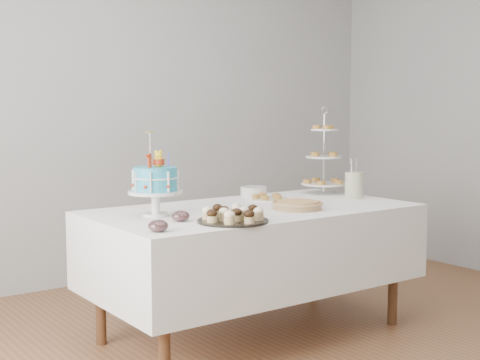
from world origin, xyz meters
TOP-DOWN VIEW (x-y plane):
  - floor at (0.00, 0.00)m, footprint 5.00×5.00m
  - walls at (0.00, 0.00)m, footprint 5.04×4.04m
  - table at (0.00, 0.30)m, footprint 1.92×1.02m
  - birthday_cake at (-0.62, 0.36)m, footprint 0.30×0.30m
  - cupcake_tray at (-0.39, -0.04)m, footprint 0.37×0.37m
  - pie at (0.17, 0.11)m, footprint 0.30×0.30m
  - tiered_stand at (0.81, 0.57)m, footprint 0.31×0.31m
  - plate_stack at (0.30, 0.69)m, footprint 0.18×0.18m
  - pastry_plate at (0.27, 0.51)m, footprint 0.26×0.26m
  - jam_bowl_a at (-0.84, -0.06)m, footprint 0.10×0.10m
  - jam_bowl_b at (-0.60, 0.14)m, footprint 0.10×0.10m
  - utensil_pitcher at (0.80, 0.26)m, footprint 0.12×0.12m

SIDE VIEW (x-z plane):
  - floor at x=0.00m, z-range 0.00..0.00m
  - table at x=0.00m, z-range 0.16..0.93m
  - pastry_plate at x=0.27m, z-range 0.77..0.81m
  - jam_bowl_b at x=-0.60m, z-range 0.77..0.83m
  - pie at x=0.17m, z-range 0.77..0.82m
  - jam_bowl_a at x=-0.84m, z-range 0.77..0.83m
  - plate_stack at x=0.30m, z-range 0.77..0.84m
  - cupcake_tray at x=-0.39m, z-range 0.77..0.85m
  - utensil_pitcher at x=0.80m, z-range 0.73..0.99m
  - birthday_cake at x=-0.62m, z-range 0.67..1.13m
  - tiered_stand at x=0.81m, z-range 0.72..1.32m
  - walls at x=0.00m, z-range 0.00..2.70m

